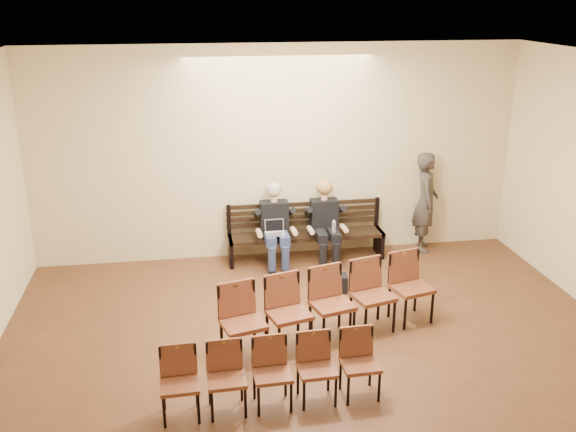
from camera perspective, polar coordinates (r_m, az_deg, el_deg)
name	(u,v)px	position (r m, az deg, el deg)	size (l,w,h in m)	color
room_walls	(342,175)	(6.31, 4.81, 3.61)	(8.02, 10.01, 3.51)	beige
bench	(306,246)	(10.71, 1.62, -2.70)	(2.60, 0.90, 0.45)	black
seated_man	(275,225)	(10.36, -1.16, -0.82)	(0.56, 0.78, 1.35)	black
seated_woman	(325,224)	(10.51, 3.32, -0.74)	(0.55, 0.76, 1.28)	black
laptop	(276,236)	(10.20, -1.12, -1.82)	(0.31, 0.24, 0.22)	#BBBBC0
water_bottle	(334,234)	(10.32, 4.08, -1.65)	(0.07, 0.07, 0.21)	silver
bag	(335,283)	(9.65, 4.24, -5.97)	(0.35, 0.24, 0.26)	black
passerby	(426,195)	(11.11, 12.18, 1.88)	(0.73, 0.48, 1.99)	#37322D
chair_row_front	(332,305)	(8.24, 3.95, -7.92)	(2.90, 0.52, 0.95)	brown
chair_row_back	(272,375)	(7.03, -1.40, -13.93)	(2.35, 0.42, 0.77)	brown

